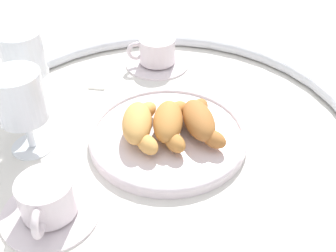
{
  "coord_description": "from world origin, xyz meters",
  "views": [
    {
      "loc": [
        0.49,
        0.18,
        0.44
      ],
      "look_at": [
        0.01,
        0.01,
        0.03
      ],
      "focal_mm": 42.78,
      "sensor_mm": 36.0,
      "label": 1
    }
  ],
  "objects": [
    {
      "name": "coffee_cup_near",
      "position": [
        0.21,
        -0.09,
        0.03
      ],
      "size": [
        0.14,
        0.14,
        0.06
      ],
      "color": "silver",
      "rests_on": "ground_plane"
    },
    {
      "name": "croissant_small",
      "position": [
        0.01,
        0.02,
        0.04
      ],
      "size": [
        0.13,
        0.09,
        0.04
      ],
      "color": "#BC7A38",
      "rests_on": "pastry_plate"
    },
    {
      "name": "coffee_cup_far",
      "position": [
        -0.22,
        -0.09,
        0.03
      ],
      "size": [
        0.14,
        0.14,
        0.06
      ],
      "color": "silver",
      "rests_on": "ground_plane"
    },
    {
      "name": "croissant_large",
      "position": [
        0.03,
        -0.03,
        0.04
      ],
      "size": [
        0.13,
        0.09,
        0.04
      ],
      "color": "#D6994C",
      "rests_on": "pastry_plate"
    },
    {
      "name": "pastry_plate",
      "position": [
        0.01,
        0.01,
        0.01
      ],
      "size": [
        0.26,
        0.26,
        0.02
      ],
      "color": "silver",
      "rests_on": "ground_plane"
    },
    {
      "name": "croissant_extra",
      "position": [
        -0.01,
        0.06,
        0.04
      ],
      "size": [
        0.12,
        0.11,
        0.04
      ],
      "color": "#AD6B33",
      "rests_on": "pastry_plate"
    },
    {
      "name": "table_chrome_rim",
      "position": [
        0.0,
        0.0,
        0.01
      ],
      "size": [
        0.69,
        0.69,
        0.02
      ],
      "primitive_type": "torus",
      "color": "silver",
      "rests_on": "ground_plane"
    },
    {
      "name": "juice_glass_left",
      "position": [
        0.1,
        -0.19,
        0.09
      ],
      "size": [
        0.08,
        0.08,
        0.14
      ],
      "color": "white",
      "rests_on": "ground_plane"
    },
    {
      "name": "ground_plane",
      "position": [
        0.0,
        0.0,
        0.0
      ],
      "size": [
        2.2,
        2.2,
        0.0
      ],
      "primitive_type": "plane",
      "color": "silver"
    },
    {
      "name": "sugar_packet",
      "position": [
        -0.11,
        -0.17,
        0.0
      ],
      "size": [
        0.06,
        0.04,
        0.01
      ],
      "primitive_type": "cube",
      "rotation": [
        0.0,
        0.0,
        0.18
      ],
      "color": "white",
      "rests_on": "ground_plane"
    },
    {
      "name": "juice_glass_right",
      "position": [
        -0.02,
        -0.26,
        0.09
      ],
      "size": [
        0.08,
        0.08,
        0.14
      ],
      "color": "white",
      "rests_on": "ground_plane"
    }
  ]
}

